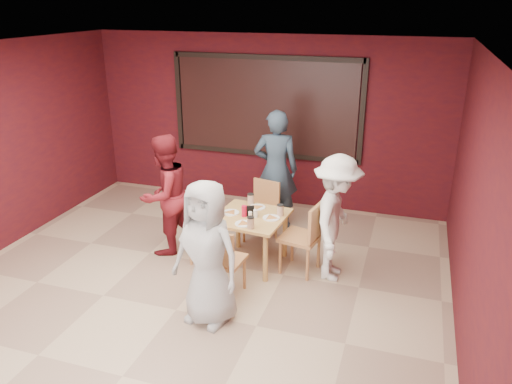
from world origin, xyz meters
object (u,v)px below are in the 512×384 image
(chair_front, at_px, (221,258))
(diner_back, at_px, (276,170))
(diner_front, at_px, (207,254))
(diner_left, at_px, (165,195))
(chair_right, at_px, (306,234))
(dining_table, at_px, (251,221))
(chair_left, at_px, (199,225))
(diner_right, at_px, (336,218))
(chair_back, at_px, (263,207))

(chair_front, xyz_separation_m, diner_back, (0.05, 2.11, 0.40))
(diner_front, bearing_deg, diner_left, 143.58)
(diner_front, relative_size, diner_left, 0.98)
(diner_back, bearing_deg, diner_left, 33.28)
(diner_left, bearing_deg, chair_right, 107.09)
(dining_table, height_order, chair_front, chair_front)
(chair_left, bearing_deg, diner_back, 63.79)
(diner_front, distance_m, diner_back, 2.58)
(diner_left, bearing_deg, diner_right, 107.38)
(diner_back, bearing_deg, chair_left, 50.75)
(dining_table, bearing_deg, chair_left, -171.86)
(diner_right, bearing_deg, diner_front, 140.25)
(chair_front, bearing_deg, dining_table, 85.51)
(dining_table, distance_m, chair_right, 0.74)
(chair_back, bearing_deg, chair_right, -43.03)
(chair_back, height_order, diner_left, diner_left)
(diner_left, xyz_separation_m, diner_right, (2.32, 0.01, -0.03))
(chair_back, relative_size, diner_back, 0.48)
(chair_left, distance_m, diner_right, 1.81)
(chair_front, xyz_separation_m, chair_left, (-0.62, 0.76, -0.01))
(chair_back, distance_m, chair_right, 1.11)
(dining_table, height_order, chair_back, chair_back)
(diner_back, relative_size, diner_right, 1.13)
(chair_right, relative_size, diner_right, 0.60)
(chair_front, distance_m, chair_left, 0.98)
(diner_front, height_order, diner_right, diner_front)
(diner_left, relative_size, diner_right, 1.03)
(diner_right, bearing_deg, dining_table, 91.20)
(diner_right, bearing_deg, diner_back, 42.78)
(chair_right, bearing_deg, diner_left, 179.97)
(chair_right, bearing_deg, diner_right, 1.85)
(chair_front, distance_m, diner_front, 0.55)
(chair_back, distance_m, diner_front, 2.10)
(chair_right, bearing_deg, chair_back, 136.97)
(chair_right, distance_m, diner_left, 1.98)
(chair_right, bearing_deg, chair_front, -133.36)
(chair_left, relative_size, diner_left, 0.53)
(chair_front, relative_size, diner_front, 0.55)
(diner_left, bearing_deg, chair_left, 97.10)
(chair_front, height_order, chair_left, chair_front)
(chair_right, xyz_separation_m, diner_left, (-1.96, 0.00, 0.29))
(chair_back, relative_size, diner_right, 0.54)
(dining_table, distance_m, diner_back, 1.29)
(dining_table, distance_m, chair_left, 0.70)
(dining_table, bearing_deg, chair_right, -0.36)
(chair_left, bearing_deg, diner_right, 3.37)
(chair_front, distance_m, chair_right, 1.18)
(chair_left, bearing_deg, chair_right, 3.75)
(chair_right, height_order, diner_back, diner_back)
(diner_front, bearing_deg, chair_back, 102.58)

